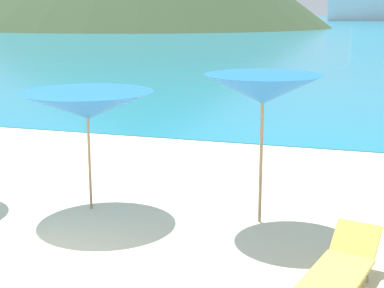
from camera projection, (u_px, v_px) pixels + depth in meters
ground_plane at (213, 137)px, 16.84m from camera, size 50.00×100.00×0.30m
ocean_water at (370, 20)px, 220.07m from camera, size 650.00×440.00×0.02m
umbrella_3 at (87, 105)px, 9.84m from camera, size 2.43×2.43×2.06m
umbrella_4 at (263, 89)px, 9.13m from camera, size 1.93×1.93×2.41m
lounge_chair_3 at (342, 265)px, 7.30m from camera, size 0.97×1.78×0.60m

